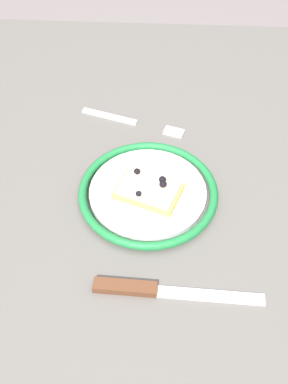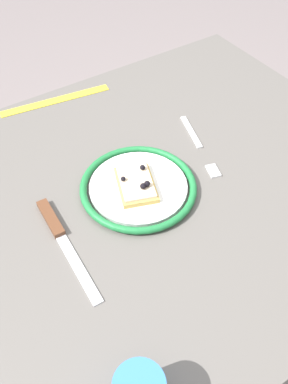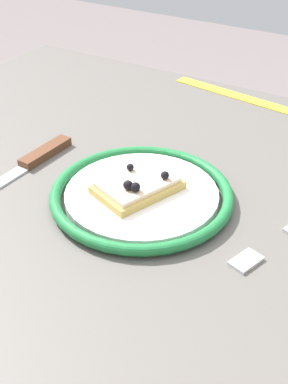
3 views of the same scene
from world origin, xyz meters
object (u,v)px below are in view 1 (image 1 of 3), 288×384
(plate, at_px, (148,192))
(knife, at_px, (148,289))
(pizza_slice_near, at_px, (148,190))
(dining_table, at_px, (152,216))
(fork, at_px, (133,122))

(plate, distance_m, knife, 0.18)
(pizza_slice_near, relative_size, knife, 0.49)
(dining_table, relative_size, plate, 4.48)
(knife, xyz_separation_m, fork, (-0.35, -0.04, -0.00))
(knife, relative_size, fork, 1.22)
(plate, bearing_deg, dining_table, 163.59)
(dining_table, bearing_deg, fork, -164.86)
(dining_table, bearing_deg, knife, 0.62)
(dining_table, xyz_separation_m, fork, (-0.16, -0.04, 0.08))
(fork, bearing_deg, knife, 7.15)
(dining_table, relative_size, fork, 5.17)
(plate, bearing_deg, pizza_slice_near, 12.41)
(fork, bearing_deg, dining_table, 15.14)
(plate, xyz_separation_m, knife, (0.18, 0.01, -0.00))
(dining_table, height_order, pizza_slice_near, pizza_slice_near)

